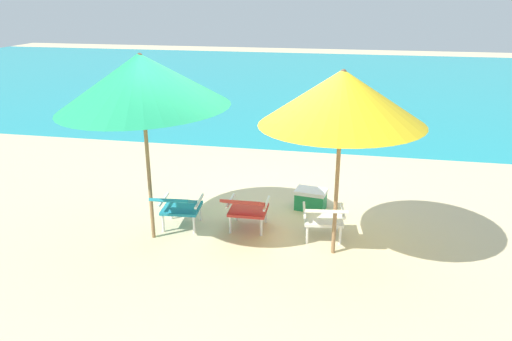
% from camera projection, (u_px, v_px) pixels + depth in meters
% --- Properties ---
extents(ground_plane, '(40.00, 40.00, 0.00)m').
position_uv_depth(ground_plane, '(290.00, 146.00, 10.86)').
color(ground_plane, beige).
extents(ocean_band, '(40.00, 18.00, 0.01)m').
position_uv_depth(ocean_band, '(320.00, 81.00, 18.81)').
color(ocean_band, teal).
rests_on(ocean_band, ground_plane).
extents(lounge_chair_left, '(0.61, 0.92, 0.68)m').
position_uv_depth(lounge_chair_left, '(178.00, 205.00, 6.85)').
color(lounge_chair_left, teal).
rests_on(lounge_chair_left, ground_plane).
extents(lounge_chair_center, '(0.56, 0.89, 0.68)m').
position_uv_depth(lounge_chair_center, '(246.00, 207.00, 6.79)').
color(lounge_chair_center, red).
rests_on(lounge_chair_center, ground_plane).
extents(lounge_chair_right, '(0.64, 0.94, 0.68)m').
position_uv_depth(lounge_chair_right, '(324.00, 215.00, 6.52)').
color(lounge_chair_right, silver).
rests_on(lounge_chair_right, ground_plane).
extents(beach_umbrella_left, '(2.89, 2.87, 2.53)m').
position_uv_depth(beach_umbrella_left, '(142.00, 81.00, 6.08)').
color(beach_umbrella_left, olive).
rests_on(beach_umbrella_left, ground_plane).
extents(beach_umbrella_right, '(2.33, 2.32, 2.38)m').
position_uv_depth(beach_umbrella_right, '(342.00, 98.00, 5.72)').
color(beach_umbrella_right, olive).
rests_on(beach_umbrella_right, ground_plane).
extents(cooler_box, '(0.51, 0.39, 0.32)m').
position_uv_depth(cooler_box, '(311.00, 199.00, 7.65)').
color(cooler_box, '#1E844C').
rests_on(cooler_box, ground_plane).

